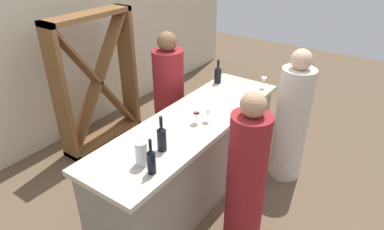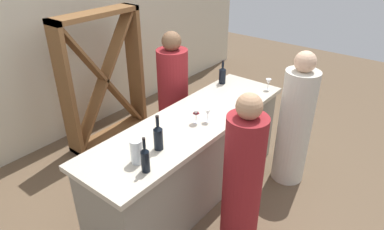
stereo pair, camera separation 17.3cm
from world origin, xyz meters
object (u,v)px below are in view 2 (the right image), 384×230
object	(u,v)px
wine_bottle_second_left_near_black	(158,137)
water_pitcher	(136,151)
wine_bottle_leftmost_near_black	(145,159)
wine_glass_near_center	(208,113)
wine_rack	(104,79)
wine_bottle_center_near_black	(222,75)
person_right_guest	(173,100)
wine_glass_near_right	(196,113)
person_left_guest	(243,179)
person_center_guest	(295,124)
wine_glass_near_left	(268,82)

from	to	relation	value
wine_bottle_second_left_near_black	water_pitcher	distance (m)	0.25
wine_bottle_leftmost_near_black	wine_glass_near_center	distance (m)	0.94
wine_rack	wine_glass_near_center	distance (m)	1.81
wine_rack	wine_bottle_leftmost_near_black	world-z (taller)	wine_rack
water_pitcher	wine_rack	bearing A→B (deg)	59.06
wine_rack	water_pitcher	xyz separation A→B (m)	(-1.04, -1.74, 0.17)
wine_bottle_center_near_black	wine_glass_near_center	xyz separation A→B (m)	(-0.88, -0.42, -0.02)
person_right_guest	wine_glass_near_right	bearing A→B (deg)	-49.24
person_left_guest	wine_bottle_leftmost_near_black	bearing A→B (deg)	67.11
wine_rack	wine_bottle_center_near_black	bearing A→B (deg)	-62.06
wine_rack	person_left_guest	distance (m)	2.43
wine_glass_near_center	person_center_guest	distance (m)	1.08
water_pitcher	wine_glass_near_right	bearing A→B (deg)	1.44
wine_glass_near_left	wine_glass_near_center	world-z (taller)	wine_glass_near_center
wine_bottle_second_left_near_black	person_right_guest	size ratio (longest dim) A/B	0.20
wine_bottle_center_near_black	person_center_guest	bearing A→B (deg)	-90.91
person_left_guest	person_right_guest	size ratio (longest dim) A/B	0.95
wine_rack	wine_bottle_second_left_near_black	world-z (taller)	wine_rack
wine_bottle_second_left_near_black	water_pitcher	xyz separation A→B (m)	(-0.25, 0.01, -0.02)
wine_bottle_leftmost_near_black	wine_bottle_center_near_black	bearing A→B (deg)	15.52
person_center_guest	wine_bottle_center_near_black	bearing A→B (deg)	-5.86
wine_bottle_leftmost_near_black	wine_glass_near_left	size ratio (longest dim) A/B	2.30
wine_rack	wine_glass_near_right	world-z (taller)	wine_rack
wine_bottle_leftmost_near_black	wine_bottle_second_left_near_black	distance (m)	0.32
person_center_guest	wine_glass_near_center	bearing A→B (deg)	51.61
water_pitcher	person_center_guest	size ratio (longest dim) A/B	0.13
wine_rack	wine_glass_near_center	size ratio (longest dim) A/B	12.72
wine_bottle_leftmost_near_black	person_right_guest	bearing A→B (deg)	34.13
wine_glass_near_left	wine_bottle_center_near_black	bearing A→B (deg)	108.39
wine_bottle_second_left_near_black	person_right_guest	xyz separation A→B (m)	(1.12, 0.82, -0.33)
wine_glass_near_right	person_center_guest	world-z (taller)	person_center_guest
wine_bottle_leftmost_near_black	wine_glass_near_left	bearing A→B (deg)	-0.73
wine_bottle_second_left_near_black	wine_glass_near_right	xyz separation A→B (m)	(0.56, 0.03, -0.02)
wine_bottle_leftmost_near_black	wine_glass_near_left	distance (m)	1.99
water_pitcher	person_center_guest	distance (m)	1.89
wine_bottle_second_left_near_black	wine_bottle_center_near_black	bearing A→B (deg)	13.64
person_left_guest	wine_rack	bearing A→B (deg)	4.90
person_center_guest	wine_rack	bearing A→B (deg)	11.87
wine_rack	water_pitcher	world-z (taller)	wine_rack
wine_rack	person_center_guest	bearing A→B (deg)	-73.18
wine_glass_near_left	person_center_guest	size ratio (longest dim) A/B	0.09
wine_rack	person_center_guest	distance (m)	2.47
wine_rack	person_right_guest	world-z (taller)	wine_rack
water_pitcher	person_left_guest	bearing A→B (deg)	-46.75
wine_bottle_leftmost_near_black	wine_glass_near_right	distance (m)	0.86
person_center_guest	person_right_guest	xyz separation A→B (m)	(-0.39, 1.43, 0.02)
person_center_guest	water_pitcher	bearing A→B (deg)	65.57
water_pitcher	person_right_guest	xyz separation A→B (m)	(1.36, 0.81, -0.31)
wine_rack	wine_bottle_leftmost_near_black	distance (m)	2.17
wine_bottle_leftmost_near_black	wine_glass_near_center	world-z (taller)	wine_bottle_leftmost_near_black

